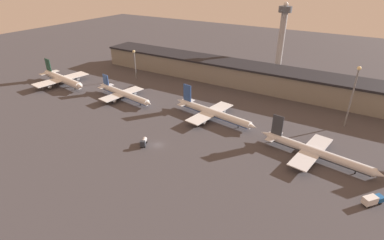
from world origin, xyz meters
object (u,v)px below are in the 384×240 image
Objects in this scene: airplane_2 at (213,113)px; airplane_3 at (315,152)px; airplane_1 at (123,94)px; service_vehicle_0 at (372,200)px; service_vehicle_2 at (144,142)px; airplane_0 at (62,79)px; control_tower at (282,32)px.

airplane_2 is 1.01× the size of airplane_3.
service_vehicle_0 is at bearing -1.46° from airplane_1.
service_vehicle_2 is (-64.06, -27.18, -1.40)m from airplane_3.
service_vehicle_2 is (92.01, -30.62, -2.26)m from airplane_0.
service_vehicle_2 is (-85.06, -9.89, -0.13)m from service_vehicle_0.
airplane_0 is 152.39m from control_tower.
airplane_0 reaches higher than airplane_2.
airplane_2 is (55.45, 4.22, 0.09)m from airplane_1.
control_tower is (-47.68, 107.97, 24.22)m from airplane_3.
airplane_1 is 55.61m from airplane_2.
airplane_3 is at bearing -2.61° from airplane_2.
airplane_3 is 6.69× the size of service_vehicle_0.
airplane_0 is at bearing -167.20° from airplane_2.
service_vehicle_0 is 145.11m from control_tower.
airplane_2 reaches higher than service_vehicle_0.
airplane_0 is at bearing 123.06° from service_vehicle_0.
airplane_3 is 1.02× the size of control_tower.
service_vehicle_2 is at bearing -9.41° from airplane_0.
airplane_2 is 51.89m from airplane_3.
airplane_0 is 6.68× the size of service_vehicle_0.
airplane_3 reaches higher than service_vehicle_2.
service_vehicle_0 is at bearing -61.26° from control_tower.
airplane_0 is 178.30m from service_vehicle_0.
airplane_3 is at bearing 5.65° from airplane_1.
airplane_0 is 1.00× the size of airplane_3.
service_vehicle_0 is 0.15× the size of control_tower.
airplane_0 reaches higher than service_vehicle_2.
airplane_2 is 39.91m from service_vehicle_2.
airplane_1 is at bearing 119.28° from service_vehicle_0.
service_vehicle_0 is at bearing 68.83° from service_vehicle_2.
service_vehicle_2 is at bearing -100.38° from airplane_2.
airplane_1 is (49.80, 2.78, -0.77)m from airplane_0.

